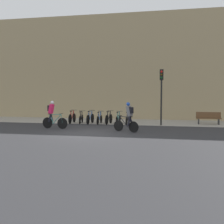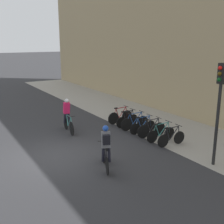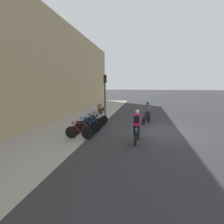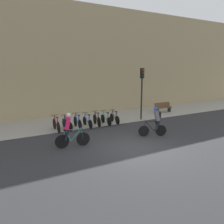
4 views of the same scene
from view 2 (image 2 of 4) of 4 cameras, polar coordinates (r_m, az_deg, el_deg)
name	(u,v)px [view 2 (image 2 of 4)]	position (r m, az deg, el deg)	size (l,w,h in m)	color
ground	(58,156)	(12.27, -11.00, -8.73)	(200.00, 200.00, 0.00)	#2B2B2D
kerb_strip	(174,130)	(15.76, 12.57, -3.52)	(44.00, 4.50, 0.01)	gray
building_facade	(213,43)	(16.91, 19.83, 13.02)	(44.00, 0.60, 9.18)	tan
cyclist_pink	(67,114)	(15.04, -9.08, -0.47)	(1.79, 0.50, 1.80)	black
cyclist_grey	(106,147)	(10.44, -1.29, -7.08)	(1.58, 0.73, 1.77)	black
parked_bike_0	(120,116)	(16.50, 1.68, -0.87)	(0.46, 1.67, 0.99)	black
parked_bike_1	(127,120)	(15.94, 3.10, -1.56)	(0.46, 1.58, 0.94)	black
parked_bike_2	(135,122)	(15.37, 4.62, -2.08)	(0.46, 1.76, 0.98)	black
parked_bike_3	(143,126)	(14.84, 6.25, -2.85)	(0.46, 1.65, 0.94)	black
parked_bike_4	(151,129)	(14.30, 8.02, -3.46)	(0.46, 1.64, 0.98)	black
parked_bike_5	(161,133)	(13.80, 9.90, -4.32)	(0.46, 1.67, 0.94)	black
parked_bike_6	(171,138)	(13.31, 11.95, -5.15)	(0.46, 1.57, 0.94)	black
traffic_light_pole	(219,97)	(11.16, 20.99, 2.92)	(0.26, 0.30, 3.97)	black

